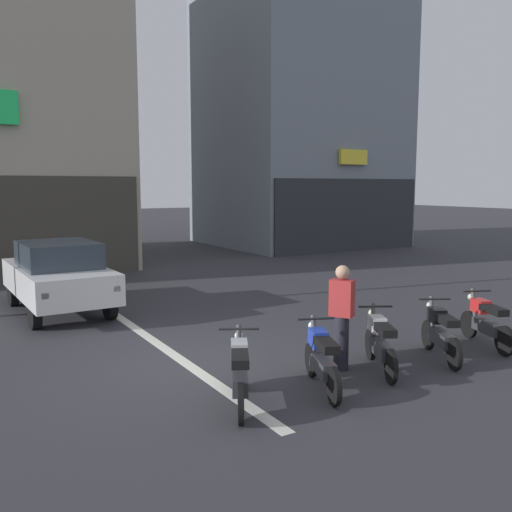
% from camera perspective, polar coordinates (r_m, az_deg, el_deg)
% --- Properties ---
extents(ground_plane, '(120.00, 120.00, 0.00)m').
position_cam_1_polar(ground_plane, '(9.26, -7.18, -11.00)').
color(ground_plane, '#333338').
extents(lane_centre_line, '(0.20, 18.00, 0.01)m').
position_cam_1_polar(lane_centre_line, '(14.80, -16.48, -4.30)').
color(lane_centre_line, silver).
rests_on(lane_centre_line, ground).
extents(building_far_right, '(8.12, 8.26, 13.33)m').
position_cam_1_polar(building_far_right, '(28.10, 4.31, 14.95)').
color(building_far_right, gray).
rests_on(building_far_right, ground).
extents(car_white_crossing_near, '(1.90, 4.16, 1.64)m').
position_cam_1_polar(car_white_crossing_near, '(13.37, -19.78, -1.81)').
color(car_white_crossing_near, black).
rests_on(car_white_crossing_near, ground).
extents(motorcycle_silver_row_leftmost, '(0.84, 1.51, 0.98)m').
position_cam_1_polar(motorcycle_silver_row_leftmost, '(7.43, -1.70, -11.91)').
color(motorcycle_silver_row_leftmost, black).
rests_on(motorcycle_silver_row_leftmost, ground).
extents(motorcycle_blue_row_left_mid, '(0.72, 1.58, 0.98)m').
position_cam_1_polar(motorcycle_blue_row_left_mid, '(8.04, 6.80, -10.45)').
color(motorcycle_blue_row_left_mid, black).
rests_on(motorcycle_blue_row_left_mid, ground).
extents(motorcycle_white_row_centre, '(0.84, 1.51, 0.98)m').
position_cam_1_polar(motorcycle_white_row_centre, '(8.98, 12.72, -8.67)').
color(motorcycle_white_row_centre, black).
rests_on(motorcycle_white_row_centre, ground).
extents(motorcycle_black_row_right_mid, '(0.84, 1.51, 0.98)m').
position_cam_1_polar(motorcycle_black_row_right_mid, '(9.84, 18.55, -7.46)').
color(motorcycle_black_row_right_mid, black).
rests_on(motorcycle_black_row_right_mid, ground).
extents(motorcycle_red_row_rightmost, '(0.73, 1.58, 0.98)m').
position_cam_1_polar(motorcycle_red_row_rightmost, '(10.88, 22.68, -6.25)').
color(motorcycle_red_row_rightmost, black).
rests_on(motorcycle_red_row_rightmost, ground).
extents(person_by_motorcycles, '(0.37, 0.42, 1.67)m').
position_cam_1_polar(person_by_motorcycles, '(8.82, 8.84, -6.20)').
color(person_by_motorcycles, '#23232D').
rests_on(person_by_motorcycles, ground).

